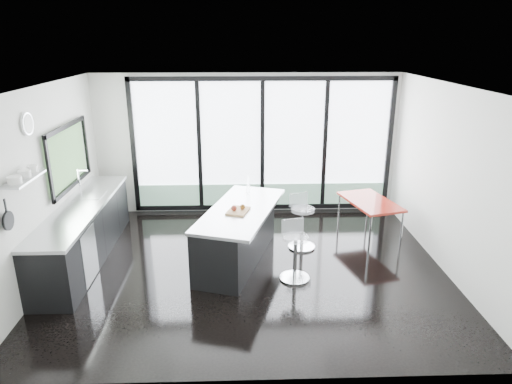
{
  "coord_description": "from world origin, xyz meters",
  "views": [
    {
      "loc": [
        -0.13,
        -6.42,
        3.45
      ],
      "look_at": [
        0.1,
        0.3,
        1.15
      ],
      "focal_mm": 32.0,
      "sensor_mm": 36.0,
      "label": 1
    }
  ],
  "objects_px": {
    "island": "(237,234)",
    "bar_stool_near": "(295,258)",
    "bar_stool_far": "(302,228)",
    "red_table": "(369,218)"
  },
  "relations": [
    {
      "from": "island",
      "to": "bar_stool_near",
      "type": "height_order",
      "value": "island"
    },
    {
      "from": "island",
      "to": "bar_stool_far",
      "type": "xyz_separation_m",
      "value": [
        1.11,
        0.41,
        -0.09
      ]
    },
    {
      "from": "bar_stool_near",
      "to": "red_table",
      "type": "relative_size",
      "value": 0.56
    },
    {
      "from": "bar_stool_near",
      "to": "red_table",
      "type": "height_order",
      "value": "bar_stool_near"
    },
    {
      "from": "bar_stool_far",
      "to": "bar_stool_near",
      "type": "bearing_deg",
      "value": -125.45
    },
    {
      "from": "bar_stool_far",
      "to": "red_table",
      "type": "distance_m",
      "value": 1.36
    },
    {
      "from": "bar_stool_far",
      "to": "red_table",
      "type": "height_order",
      "value": "bar_stool_far"
    },
    {
      "from": "bar_stool_near",
      "to": "bar_stool_far",
      "type": "distance_m",
      "value": 1.1
    },
    {
      "from": "island",
      "to": "bar_stool_near",
      "type": "distance_m",
      "value": 1.09
    },
    {
      "from": "bar_stool_near",
      "to": "bar_stool_far",
      "type": "xyz_separation_m",
      "value": [
        0.24,
        1.07,
        0.01
      ]
    }
  ]
}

